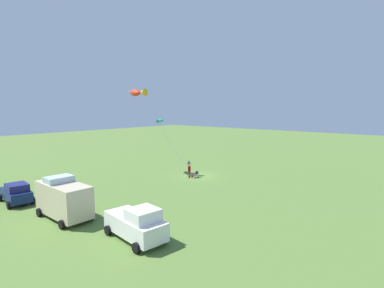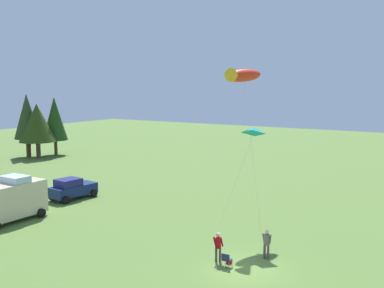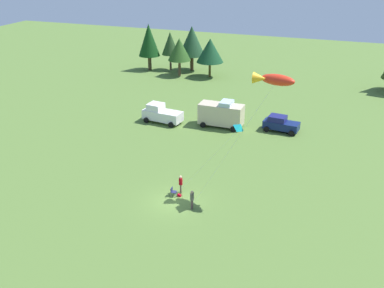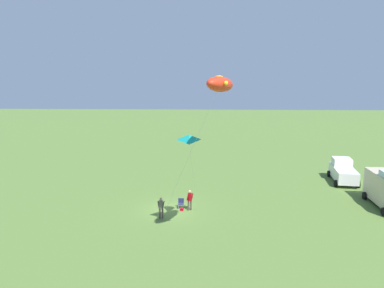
# 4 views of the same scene
# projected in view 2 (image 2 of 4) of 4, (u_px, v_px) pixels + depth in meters

# --- Properties ---
(ground_plane) EXTENTS (160.00, 160.00, 0.00)m
(ground_plane) POSITION_uv_depth(u_px,v_px,m) (243.00, 268.00, 24.94)
(ground_plane) COLOR #527131
(person_kite_flyer) EXTENTS (0.36, 0.57, 1.74)m
(person_kite_flyer) POSITION_uv_depth(u_px,v_px,m) (267.00, 242.00, 26.12)
(person_kite_flyer) COLOR #4D383C
(person_kite_flyer) RESTS_ON ground
(folding_chair) EXTENTS (0.50, 0.50, 0.82)m
(folding_chair) POSITION_uv_depth(u_px,v_px,m) (226.00, 259.00, 24.95)
(folding_chair) COLOR #22254A
(folding_chair) RESTS_ON ground
(person_spectator) EXTENTS (0.45, 0.59, 1.74)m
(person_spectator) POSITION_uv_depth(u_px,v_px,m) (218.00, 245.00, 25.66)
(person_spectator) COLOR #4B4135
(person_spectator) RESTS_ON ground
(backpack_on_grass) EXTENTS (0.36, 0.28, 0.22)m
(backpack_on_grass) POSITION_uv_depth(u_px,v_px,m) (229.00, 262.00, 25.53)
(backpack_on_grass) COLOR #B0061A
(backpack_on_grass) RESTS_ON ground
(van_camper_beige) EXTENTS (5.43, 2.67, 3.34)m
(van_camper_beige) POSITION_uv_depth(u_px,v_px,m) (9.00, 200.00, 33.27)
(van_camper_beige) COLOR beige
(van_camper_beige) RESTS_ON ground
(car_navy_hatch) EXTENTS (4.36, 2.57, 1.89)m
(car_navy_hatch) POSITION_uv_depth(u_px,v_px,m) (72.00, 188.00, 39.89)
(car_navy_hatch) COLOR navy
(car_navy_hatch) RESTS_ON ground
(kite_large_fish) EXTENTS (7.60, 5.40, 11.31)m
(kite_large_fish) POSITION_uv_depth(u_px,v_px,m) (241.00, 75.00, 31.61)
(kite_large_fish) COLOR red
(kite_large_fish) RESTS_ON ground
(kite_delta_teal) EXTENTS (5.97, 1.31, 7.50)m
(kite_delta_teal) POSITION_uv_depth(u_px,v_px,m) (254.00, 131.00, 29.38)
(kite_delta_teal) COLOR teal
(kite_delta_teal) RESTS_ON ground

